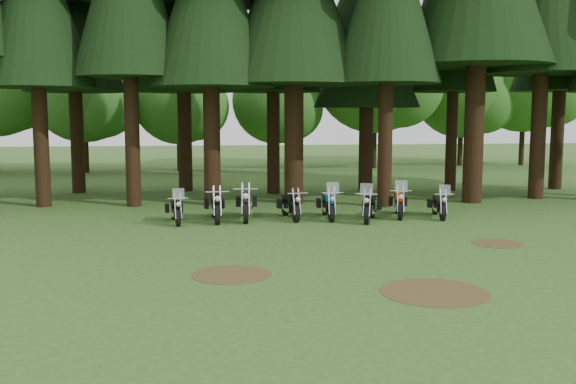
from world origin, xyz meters
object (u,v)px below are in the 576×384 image
object	(u,v)px
motorcycle_4	(328,205)
motorcycle_3	(290,206)
motorcycle_2	(246,204)
motorcycle_6	(399,204)
motorcycle_1	(215,206)
motorcycle_5	(370,207)
motorcycle_0	(176,210)
motorcycle_7	(439,206)

from	to	relation	value
motorcycle_4	motorcycle_3	bearing A→B (deg)	177.09
motorcycle_2	motorcycle_6	world-z (taller)	motorcycle_6
motorcycle_1	motorcycle_3	distance (m)	2.57
motorcycle_3	motorcycle_6	distance (m)	3.86
motorcycle_5	motorcycle_6	world-z (taller)	motorcycle_6
motorcycle_2	motorcycle_3	xyz separation A→B (m)	(1.51, -0.13, -0.08)
motorcycle_4	motorcycle_6	bearing A→B (deg)	4.93
motorcycle_0	motorcycle_1	xyz separation A→B (m)	(1.32, 0.31, 0.06)
motorcycle_4	motorcycle_6	xyz separation A→B (m)	(2.55, 0.09, 0.01)
motorcycle_2	motorcycle_3	distance (m)	1.52
motorcycle_0	motorcycle_1	size ratio (longest dim) A/B	0.86
motorcycle_5	motorcycle_7	world-z (taller)	motorcycle_5
motorcycle_5	motorcycle_6	size ratio (longest dim) A/B	0.97
motorcycle_5	motorcycle_1	bearing A→B (deg)	-166.43
motorcycle_0	motorcycle_3	distance (m)	3.90
motorcycle_2	motorcycle_7	world-z (taller)	motorcycle_7
motorcycle_0	motorcycle_4	bearing A→B (deg)	-5.86
motorcycle_1	motorcycle_7	distance (m)	7.75
motorcycle_0	motorcycle_5	xyz separation A→B (m)	(6.50, -0.44, 0.04)
motorcycle_2	motorcycle_3	size ratio (longest dim) A/B	1.18
motorcycle_1	motorcycle_3	size ratio (longest dim) A/B	1.11
motorcycle_4	motorcycle_7	distance (m)	3.89
motorcycle_5	motorcycle_0	bearing A→B (deg)	-162.07
motorcycle_7	motorcycle_6	bearing A→B (deg)	173.71
motorcycle_4	motorcycle_5	xyz separation A→B (m)	(1.31, -0.64, 0.00)
motorcycle_1	motorcycle_4	world-z (taller)	motorcycle_4
motorcycle_2	motorcycle_4	xyz separation A→B (m)	(2.81, -0.26, -0.05)
motorcycle_1	motorcycle_2	world-z (taller)	motorcycle_2
motorcycle_0	motorcycle_6	world-z (taller)	motorcycle_6
motorcycle_4	motorcycle_7	world-z (taller)	motorcycle_4
motorcycle_0	motorcycle_5	bearing A→B (deg)	-11.97
motorcycle_3	motorcycle_6	bearing A→B (deg)	-7.26
motorcycle_0	motorcycle_7	size ratio (longest dim) A/B	1.00
motorcycle_2	motorcycle_4	bearing A→B (deg)	-0.28
motorcycle_4	motorcycle_0	bearing A→B (deg)	-174.91
motorcycle_3	motorcycle_7	distance (m)	5.19
motorcycle_1	motorcycle_5	world-z (taller)	motorcycle_5
motorcycle_3	motorcycle_6	world-z (taller)	motorcycle_6
motorcycle_0	motorcycle_7	distance (m)	9.06
motorcycle_6	motorcycle_7	world-z (taller)	motorcycle_6
motorcycle_1	motorcycle_2	bearing A→B (deg)	5.80
motorcycle_0	motorcycle_5	world-z (taller)	motorcycle_5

